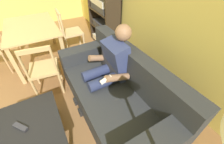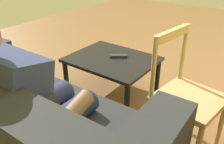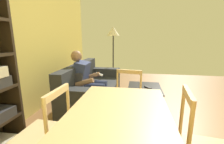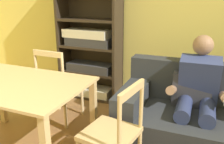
{
  "view_description": "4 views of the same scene",
  "coord_description": "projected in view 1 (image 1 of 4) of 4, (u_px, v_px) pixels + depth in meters",
  "views": [
    {
      "loc": [
        2.14,
        1.06,
        1.8
      ],
      "look_at": [
        1.0,
        1.69,
        0.69
      ],
      "focal_mm": 22.7,
      "sensor_mm": 36.0,
      "label": 1
    },
    {
      "loc": [
        -0.23,
        2.39,
        1.36
      ],
      "look_at": [
        1.05,
        0.65,
        0.23
      ],
      "focal_mm": 38.27,
      "sensor_mm": 36.0,
      "label": 2
    },
    {
      "loc": [
        -2.04,
        0.82,
        1.37
      ],
      "look_at": [
        0.08,
        1.17,
        0.9
      ],
      "focal_mm": 24.66,
      "sensor_mm": 36.0,
      "label": 3
    },
    {
      "loc": [
        0.82,
        -0.63,
        1.53
      ],
      "look_at": [
        0.08,
        1.17,
        0.9
      ],
      "focal_mm": 38.27,
      "sensor_mm": 36.0,
      "label": 4
    }
  ],
  "objects": [
    {
      "name": "couch",
      "position": [
        116.0,
        91.0,
        1.99
      ],
      "size": [
        1.98,
        0.91,
        0.84
      ],
      "color": "#282B30",
      "rests_on": "ground_plane"
    },
    {
      "name": "dining_chair_facing_couch",
      "position": [
        44.0,
        69.0,
        2.15
      ],
      "size": [
        0.47,
        0.47,
        0.89
      ],
      "color": "tan",
      "rests_on": "ground_plane"
    },
    {
      "name": "dining_table",
      "position": [
        32.0,
        31.0,
        2.7
      ],
      "size": [
        1.37,
        0.88,
        0.75
      ],
      "color": "tan",
      "rests_on": "ground_plane"
    },
    {
      "name": "bookshelf",
      "position": [
        104.0,
        9.0,
        3.12
      ],
      "size": [
        0.93,
        0.36,
        1.99
      ],
      "color": "#2D2319",
      "rests_on": "ground_plane"
    },
    {
      "name": "dining_chair_near_wall",
      "position": [
        70.0,
        32.0,
        3.07
      ],
      "size": [
        0.43,
        0.43,
        0.93
      ],
      "color": "#D1B27F",
      "rests_on": "ground_plane"
    },
    {
      "name": "tv_remote",
      "position": [
        20.0,
        127.0,
        1.48
      ],
      "size": [
        0.16,
        0.14,
        0.02
      ],
      "primitive_type": "cube",
      "rotation": [
        0.0,
        0.0,
        2.23
      ],
      "color": "#2D2D38",
      "rests_on": "coffee_table"
    },
    {
      "name": "person_lounging",
      "position": [
        109.0,
        67.0,
        1.96
      ],
      "size": [
        0.6,
        0.88,
        1.14
      ],
      "color": "navy",
      "rests_on": "ground_plane"
    },
    {
      "name": "coffee_table",
      "position": [
        29.0,
        130.0,
        1.52
      ],
      "size": [
        0.83,
        0.66,
        0.39
      ],
      "color": "black",
      "rests_on": "ground_plane"
    }
  ]
}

